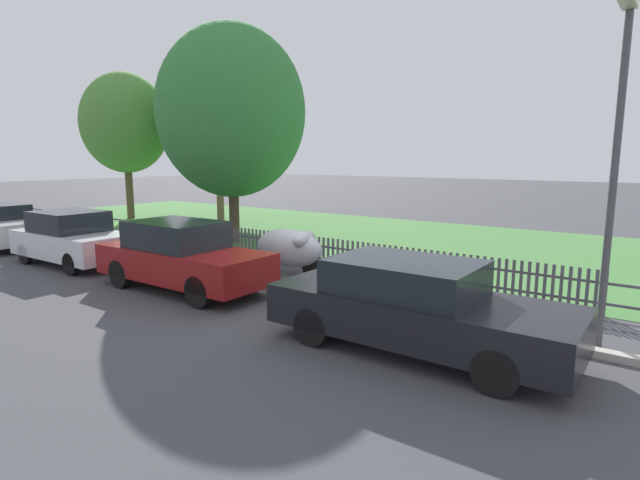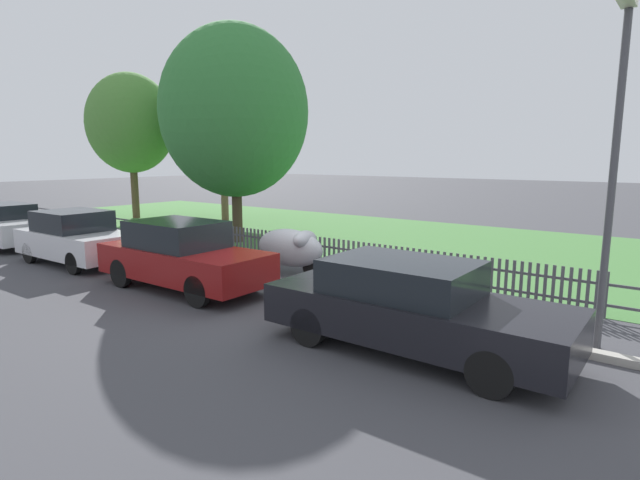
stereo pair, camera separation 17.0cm
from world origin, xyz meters
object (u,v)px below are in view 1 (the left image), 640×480
Objects in this scene: tree_mid_park at (231,112)px; tree_behind_motorcycle at (217,110)px; covered_motorcycle at (291,248)px; street_lamp at (617,131)px; parked_car_navy_estate at (182,256)px; tree_nearest_kerb at (125,123)px; parked_car_red_compact at (414,305)px; parked_car_black_saloon at (73,238)px.

tree_behind_motorcycle is at bearing 142.02° from tree_mid_park.
tree_behind_motorcycle reaches higher than covered_motorcycle.
tree_mid_park is at bearing 163.04° from street_lamp.
tree_mid_park is (4.97, -3.88, -0.61)m from tree_behind_motorcycle.
street_lamp is (16.57, -7.42, -1.73)m from tree_behind_motorcycle.
tree_behind_motorcycle reaches higher than parked_car_navy_estate.
tree_mid_park reaches higher than tree_nearest_kerb.
tree_nearest_kerb reaches higher than covered_motorcycle.
parked_car_red_compact is 5.24m from covered_motorcycle.
tree_nearest_kerb is at bearing 168.59° from tree_mid_park.
tree_mid_park is at bearing 78.55° from parked_car_black_saloon.
tree_behind_motorcycle is (-14.32, 9.14, 4.30)m from parked_car_red_compact.
parked_car_navy_estate is 0.62× the size of tree_nearest_kerb.
parked_car_red_compact is 2.18× the size of covered_motorcycle.
tree_nearest_kerb is 9.20m from tree_mid_park.
parked_car_red_compact is 0.63× the size of tree_mid_park.
parked_car_black_saloon is 4.55m from parked_car_navy_estate.
street_lamp is (7.94, 1.56, 2.51)m from parked_car_navy_estate.
covered_motorcycle is at bearing -34.02° from tree_behind_motorcycle.
tree_mid_park is (-3.66, 5.10, 3.64)m from parked_car_navy_estate.
street_lamp reaches higher than parked_car_red_compact.
parked_car_black_saloon is 0.56× the size of tree_nearest_kerb.
street_lamp is at bearing 10.10° from parked_car_navy_estate.
parked_car_black_saloon reaches higher than covered_motorcycle.
tree_behind_motorcycle reaches higher than parked_car_black_saloon.
tree_nearest_kerb reaches higher than street_lamp.
parked_car_black_saloon is 6.40m from tree_mid_park.
parked_car_navy_estate is 5.70m from parked_car_red_compact.
covered_motorcycle is 12.53m from tree_behind_motorcycle.
parked_car_navy_estate is (4.55, 0.07, 0.04)m from parked_car_black_saloon.
tree_mid_park is 12.18m from street_lamp.
parked_car_black_saloon is 0.52× the size of tree_mid_park.
parked_car_black_saloon is 0.90× the size of parked_car_navy_estate.
parked_car_red_compact is at bearing -29.38° from tree_mid_park.
covered_motorcycle is (-4.57, 2.56, 0.01)m from parked_car_red_compact.
tree_nearest_kerb reaches higher than parked_car_red_compact.
covered_motorcycle is at bearing 21.78° from parked_car_black_saloon.
parked_car_red_compact is at bearing -2.22° from parked_car_black_saloon.
parked_car_navy_estate is 2.02× the size of covered_motorcycle.
street_lamp reaches higher than parked_car_navy_estate.
covered_motorcycle is at bearing 173.04° from street_lamp.
tree_nearest_kerb is 0.94× the size of tree_mid_park.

